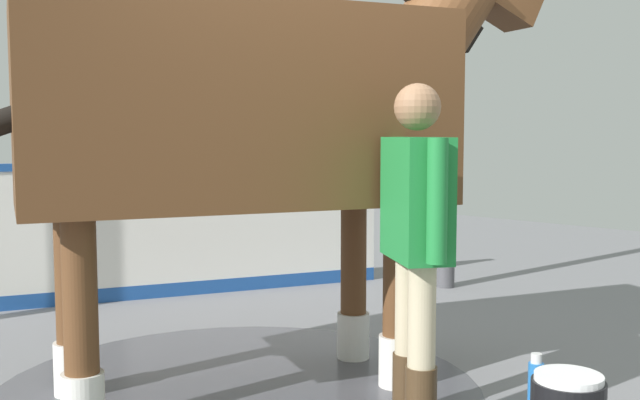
{
  "coord_description": "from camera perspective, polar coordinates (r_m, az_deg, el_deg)",
  "views": [
    {
      "loc": [
        2.86,
        -2.72,
        1.4
      ],
      "look_at": [
        0.23,
        -0.08,
        1.07
      ],
      "focal_mm": 41.98,
      "sensor_mm": 36.0,
      "label": 1
    }
  ],
  "objects": [
    {
      "name": "ground_plane",
      "position": [
        4.2,
        -1.5,
        -14.55
      ],
      "size": [
        16.0,
        16.0,
        0.02
      ],
      "primitive_type": "cube",
      "color": "gray"
    },
    {
      "name": "handler",
      "position": [
        3.55,
        7.33,
        -2.47
      ],
      "size": [
        0.56,
        0.45,
        1.63
      ],
      "rotation": [
        0.0,
        0.0,
        4.11
      ],
      "color": "#47331E",
      "rests_on": "ground"
    },
    {
      "name": "horse",
      "position": [
        4.04,
        -5.05,
        6.7
      ],
      "size": [
        1.77,
        3.34,
        2.6
      ],
      "rotation": [
        0.0,
        0.0,
        1.18
      ],
      "color": "brown",
      "rests_on": "ground"
    },
    {
      "name": "bottle_spray",
      "position": [
        4.11,
        16.12,
        -13.18
      ],
      "size": [
        0.08,
        0.08,
        0.28
      ],
      "color": "blue",
      "rests_on": "ground"
    },
    {
      "name": "barrier_wall",
      "position": [
        6.5,
        -12.65,
        -2.63
      ],
      "size": [
        1.66,
        3.9,
        1.16
      ],
      "color": "white",
      "rests_on": "ground"
    },
    {
      "name": "roof_post_near",
      "position": [
        6.83,
        9.73,
        5.97
      ],
      "size": [
        0.16,
        0.16,
        3.02
      ],
      "primitive_type": "cylinder",
      "color": "#4C4C51",
      "rests_on": "ground"
    },
    {
      "name": "wet_patch",
      "position": [
        4.25,
        -6.3,
        -14.16
      ],
      "size": [
        2.67,
        2.67,
        0.0
      ],
      "primitive_type": "cylinder",
      "color": "#4C4C54",
      "rests_on": "ground"
    }
  ]
}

